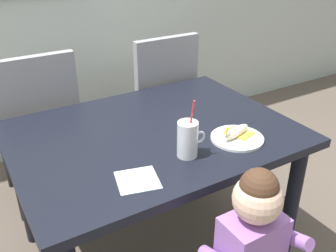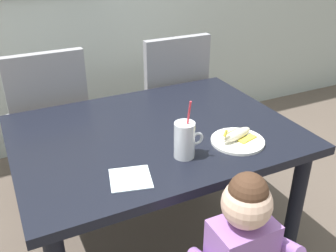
% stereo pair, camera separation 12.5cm
% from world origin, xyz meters
% --- Properties ---
extents(ground_plane, '(24.00, 24.00, 0.00)m').
position_xyz_m(ground_plane, '(0.00, 0.00, 0.00)').
color(ground_plane, brown).
extents(dining_table, '(1.26, 0.94, 0.70)m').
position_xyz_m(dining_table, '(0.00, 0.00, 0.61)').
color(dining_table, black).
rests_on(dining_table, ground).
extents(dining_chair_left, '(0.44, 0.44, 0.96)m').
position_xyz_m(dining_chair_left, '(-0.37, 0.68, 0.54)').
color(dining_chair_left, gray).
rests_on(dining_chair_left, ground).
extents(dining_chair_right, '(0.44, 0.44, 0.96)m').
position_xyz_m(dining_chair_right, '(0.39, 0.66, 0.54)').
color(dining_chair_right, gray).
rests_on(dining_chair_right, ground).
extents(toddler_standing, '(0.33, 0.24, 0.84)m').
position_xyz_m(toddler_standing, '(0.04, -0.64, 0.53)').
color(toddler_standing, '#3F4760').
rests_on(toddler_standing, ground).
extents(milk_cup, '(0.13, 0.08, 0.25)m').
position_xyz_m(milk_cup, '(0.02, -0.26, 0.77)').
color(milk_cup, silver).
rests_on(milk_cup, dining_table).
extents(snack_plate, '(0.23, 0.23, 0.01)m').
position_xyz_m(snack_plate, '(0.27, -0.26, 0.71)').
color(snack_plate, white).
rests_on(snack_plate, dining_table).
extents(peeled_banana, '(0.18, 0.12, 0.07)m').
position_xyz_m(peeled_banana, '(0.28, -0.25, 0.73)').
color(peeled_banana, '#F4EAC6').
rests_on(peeled_banana, snack_plate).
extents(paper_napkin, '(0.18, 0.18, 0.00)m').
position_xyz_m(paper_napkin, '(-0.24, -0.31, 0.70)').
color(paper_napkin, silver).
rests_on(paper_napkin, dining_table).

